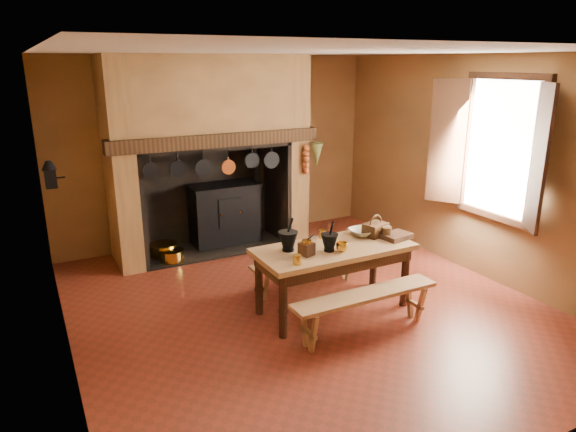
# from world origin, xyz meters

# --- Properties ---
(floor) EXTENTS (5.50, 5.50, 0.00)m
(floor) POSITION_xyz_m (0.00, 0.00, 0.00)
(floor) COLOR maroon
(floor) RESTS_ON ground
(ceiling) EXTENTS (5.50, 5.50, 0.00)m
(ceiling) POSITION_xyz_m (0.00, 0.00, 2.80)
(ceiling) COLOR silver
(ceiling) RESTS_ON back_wall
(back_wall) EXTENTS (5.00, 0.02, 2.80)m
(back_wall) POSITION_xyz_m (0.00, 2.75, 1.40)
(back_wall) COLOR #9C713E
(back_wall) RESTS_ON floor
(wall_left) EXTENTS (0.02, 5.50, 2.80)m
(wall_left) POSITION_xyz_m (-2.50, 0.00, 1.40)
(wall_left) COLOR #9C713E
(wall_left) RESTS_ON floor
(wall_right) EXTENTS (0.02, 5.50, 2.80)m
(wall_right) POSITION_xyz_m (2.50, 0.00, 1.40)
(wall_right) COLOR #9C713E
(wall_right) RESTS_ON floor
(wall_front) EXTENTS (5.00, 0.02, 2.80)m
(wall_front) POSITION_xyz_m (0.00, -2.75, 1.40)
(wall_front) COLOR #9C713E
(wall_front) RESTS_ON floor
(chimney_breast) EXTENTS (2.95, 0.96, 2.80)m
(chimney_breast) POSITION_xyz_m (-0.30, 2.31, 1.81)
(chimney_breast) COLOR #9C713E
(chimney_breast) RESTS_ON floor
(iron_range) EXTENTS (1.12, 0.55, 1.60)m
(iron_range) POSITION_xyz_m (-0.04, 2.45, 0.48)
(iron_range) COLOR black
(iron_range) RESTS_ON floor
(hearth_pans) EXTENTS (0.51, 0.62, 0.20)m
(hearth_pans) POSITION_xyz_m (-1.05, 2.22, 0.09)
(hearth_pans) COLOR #BC8E2B
(hearth_pans) RESTS_ON floor
(hanging_pans) EXTENTS (1.92, 0.29, 0.27)m
(hanging_pans) POSITION_xyz_m (-0.34, 1.81, 1.36)
(hanging_pans) COLOR black
(hanging_pans) RESTS_ON chimney_breast
(onion_string) EXTENTS (0.12, 0.10, 0.46)m
(onion_string) POSITION_xyz_m (1.00, 1.79, 1.33)
(onion_string) COLOR #A2471E
(onion_string) RESTS_ON chimney_breast
(herb_bunch) EXTENTS (0.20, 0.20, 0.35)m
(herb_bunch) POSITION_xyz_m (1.18, 1.79, 1.38)
(herb_bunch) COLOR #5E6C33
(herb_bunch) RESTS_ON chimney_breast
(window) EXTENTS (0.39, 1.75, 1.76)m
(window) POSITION_xyz_m (2.35, -0.40, 1.70)
(window) COLOR white
(window) RESTS_ON wall_right
(wall_coffee_mill) EXTENTS (0.23, 0.16, 0.31)m
(wall_coffee_mill) POSITION_xyz_m (-2.42, 1.55, 1.52)
(wall_coffee_mill) COLOR black
(wall_coffee_mill) RESTS_ON wall_left
(work_table) EXTENTS (1.75, 0.78, 0.76)m
(work_table) POSITION_xyz_m (0.23, -0.21, 0.64)
(work_table) COLOR #A77F4C
(work_table) RESTS_ON floor
(bench_front) EXTENTS (1.63, 0.29, 0.46)m
(bench_front) POSITION_xyz_m (0.23, -0.82, 0.34)
(bench_front) COLOR #A77F4C
(bench_front) RESTS_ON floor
(bench_back) EXTENTS (1.43, 0.25, 0.40)m
(bench_back) POSITION_xyz_m (0.23, 0.41, 0.30)
(bench_back) COLOR #A77F4C
(bench_back) RESTS_ON floor
(mortar_large) EXTENTS (0.21, 0.21, 0.36)m
(mortar_large) POSITION_xyz_m (-0.27, -0.09, 0.88)
(mortar_large) COLOR black
(mortar_large) RESTS_ON work_table
(mortar_small) EXTENTS (0.19, 0.19, 0.32)m
(mortar_small) POSITION_xyz_m (0.11, -0.30, 0.87)
(mortar_small) COLOR black
(mortar_small) RESTS_ON work_table
(coffee_grinder) EXTENTS (0.20, 0.17, 0.21)m
(coffee_grinder) POSITION_xyz_m (-0.16, -0.29, 0.84)
(coffee_grinder) COLOR #311C0F
(coffee_grinder) RESTS_ON work_table
(brass_mug_a) EXTENTS (0.11, 0.11, 0.10)m
(brass_mug_a) POSITION_xyz_m (-0.37, -0.47, 0.81)
(brass_mug_a) COLOR #BC8E2B
(brass_mug_a) RESTS_ON work_table
(brass_mug_b) EXTENTS (0.09, 0.09, 0.10)m
(brass_mug_b) POSITION_xyz_m (0.27, 0.10, 0.81)
(brass_mug_b) COLOR #BC8E2B
(brass_mug_b) RESTS_ON work_table
(mixing_bowl) EXTENTS (0.32, 0.32, 0.08)m
(mixing_bowl) POSITION_xyz_m (0.74, -0.04, 0.80)
(mixing_bowl) COLOR #BFB793
(mixing_bowl) RESTS_ON work_table
(stoneware_crock) EXTENTS (0.14, 0.14, 0.13)m
(stoneware_crock) POSITION_xyz_m (0.91, -0.26, 0.83)
(stoneware_crock) COLOR brown
(stoneware_crock) RESTS_ON work_table
(glass_jar) EXTENTS (0.09, 0.09, 0.13)m
(glass_jar) POSITION_xyz_m (0.95, -0.23, 0.82)
(glass_jar) COLOR beige
(glass_jar) RESTS_ON work_table
(wicker_basket) EXTENTS (0.31, 0.26, 0.26)m
(wicker_basket) POSITION_xyz_m (0.85, -0.12, 0.84)
(wicker_basket) COLOR #432614
(wicker_basket) RESTS_ON work_table
(wooden_tray) EXTENTS (0.36, 0.29, 0.06)m
(wooden_tray) POSITION_xyz_m (1.01, -0.31, 0.79)
(wooden_tray) COLOR #311C0F
(wooden_tray) RESTS_ON work_table
(brass_cup) EXTENTS (0.13, 0.13, 0.10)m
(brass_cup) POSITION_xyz_m (0.22, -0.37, 0.81)
(brass_cup) COLOR #BC8E2B
(brass_cup) RESTS_ON work_table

